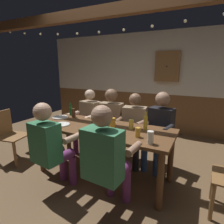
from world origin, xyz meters
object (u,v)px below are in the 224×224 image
object	(u,v)px
person_1	(110,120)
table_candle	(101,132)
plate_0	(60,117)
wall_dart_cabinet	(167,66)
pint_glass_2	(74,113)
pint_glass_4	(131,124)
person_0	(88,118)
pint_glass_5	(150,138)
chair_empty_near_right	(9,134)
bottle_0	(71,111)
dining_table	(103,134)
person_4	(50,144)
person_5	(106,156)
person_2	(133,125)
plate_1	(62,124)
person_3	(159,127)
pint_glass_3	(113,123)
pint_glass_1	(138,132)
pint_glass_0	(98,118)
bottle_1	(145,122)

from	to	relation	value
person_1	table_candle	bearing A→B (deg)	107.51
plate_0	wall_dart_cabinet	size ratio (longest dim) A/B	0.36
pint_glass_2	pint_glass_4	distance (m)	1.10
person_0	pint_glass_5	world-z (taller)	person_0
chair_empty_near_right	pint_glass_2	size ratio (longest dim) A/B	5.73
chair_empty_near_right	bottle_0	distance (m)	1.13
dining_table	person_4	bearing A→B (deg)	-121.91
person_5	wall_dart_cabinet	bearing A→B (deg)	94.66
wall_dart_cabinet	chair_empty_near_right	bearing A→B (deg)	-127.00
person_2	bottle_0	distance (m)	1.14
plate_1	person_2	bearing A→B (deg)	44.50
person_1	person_3	xyz separation A→B (m)	(0.88, 0.00, -0.00)
person_4	dining_table	bearing A→B (deg)	65.00
pint_glass_3	plate_1	bearing A→B (deg)	-164.68
wall_dart_cabinet	plate_0	bearing A→B (deg)	-118.75
person_4	pint_glass_1	distance (m)	1.10
person_2	pint_glass_1	distance (m)	0.86
person_0	bottle_0	xyz separation A→B (m)	(-0.16, -0.30, 0.19)
pint_glass_4	pint_glass_5	xyz separation A→B (m)	(0.38, -0.39, 0.01)
dining_table	plate_0	distance (m)	0.91
pint_glass_0	pint_glass_2	size ratio (longest dim) A/B	0.86
table_candle	pint_glass_1	xyz separation A→B (m)	(0.44, 0.14, 0.02)
bottle_1	pint_glass_2	xyz separation A→B (m)	(-1.28, 0.07, -0.03)
table_candle	bottle_0	bearing A→B (deg)	147.92
pint_glass_3	pint_glass_5	bearing A→B (deg)	-24.94
person_4	bottle_1	xyz separation A→B (m)	(0.97, 0.79, 0.21)
person_5	pint_glass_5	world-z (taller)	person_5
person_0	pint_glass_3	bearing A→B (deg)	152.16
plate_0	pint_glass_4	bearing A→B (deg)	0.45
person_1	table_candle	world-z (taller)	person_1
bottle_1	person_2	bearing A→B (deg)	126.64
pint_glass_0	pint_glass_1	xyz separation A→B (m)	(0.76, -0.32, -0.01)
person_5	pint_glass_3	size ratio (longest dim) A/B	8.20
plate_0	bottle_0	distance (m)	0.25
pint_glass_2	plate_0	bearing A→B (deg)	-147.14
dining_table	plate_1	world-z (taller)	plate_1
dining_table	person_1	distance (m)	0.67
person_0	table_candle	world-z (taller)	person_0
dining_table	person_5	bearing A→B (deg)	-57.42
pint_glass_2	bottle_0	bearing A→B (deg)	143.74
pint_glass_1	plate_1	bearing A→B (deg)	-177.74
person_5	person_2	bearing A→B (deg)	101.65
bottle_1	pint_glass_3	bearing A→B (deg)	-160.67
person_1	pint_glass_2	size ratio (longest dim) A/B	8.04
bottle_1	person_1	bearing A→B (deg)	149.51
person_1	chair_empty_near_right	bearing A→B (deg)	28.83
plate_0	wall_dart_cabinet	xyz separation A→B (m)	(1.27, 2.31, 0.84)
bottle_0	person_1	bearing A→B (deg)	25.63
person_5	pint_glass_1	xyz separation A→B (m)	(0.18, 0.49, 0.14)
plate_0	wall_dart_cabinet	world-z (taller)	wall_dart_cabinet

